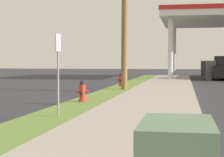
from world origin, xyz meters
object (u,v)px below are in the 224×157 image
fire_hydrant_second (82,92)px  utility_pole_midground (125,4)px  street_sign_post (58,58)px  fire_hydrant_third (121,80)px

fire_hydrant_second → utility_pole_midground: utility_pole_midground is taller
fire_hydrant_second → street_sign_post: bearing=-85.0°
utility_pole_midground → street_sign_post: bearing=-91.2°
fire_hydrant_second → utility_pole_midground: 7.71m
utility_pole_midground → street_sign_post: (-0.22, -10.35, -2.82)m
street_sign_post → fire_hydrant_second: bearing=95.0°
fire_hydrant_second → fire_hydrant_third: same height
utility_pole_midground → fire_hydrant_second: bearing=-94.7°
fire_hydrant_second → street_sign_post: 3.98m
street_sign_post → utility_pole_midground: bearing=88.8°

